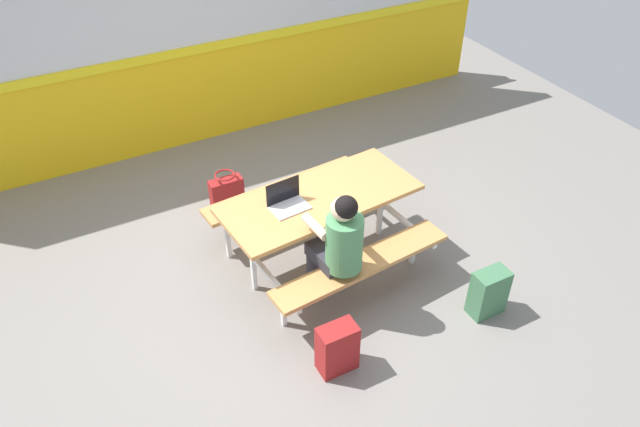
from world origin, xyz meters
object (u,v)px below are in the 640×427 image
tote_bag_bright (227,193)px  picnic_table_main (320,211)px  backpack_dark (488,292)px  student_nearer (338,242)px  laptop_silver (287,202)px  satchel_spare (337,348)px

tote_bag_bright → picnic_table_main: bearing=-67.5°
picnic_table_main → backpack_dark: bearing=-52.7°
student_nearer → tote_bag_bright: bearing=101.1°
picnic_table_main → backpack_dark: (0.94, -1.23, -0.36)m
tote_bag_bright → student_nearer: bearing=-78.9°
student_nearer → tote_bag_bright: (-0.34, 1.72, -0.51)m
picnic_table_main → student_nearer: student_nearer is taller
laptop_silver → backpack_dark: 1.85m
laptop_silver → backpack_dark: size_ratio=0.77×
satchel_spare → student_nearer: bearing=60.4°
laptop_silver → tote_bag_bright: 1.30m
backpack_dark → satchel_spare: size_ratio=1.00×
backpack_dark → tote_bag_bright: backpack_dark is taller
backpack_dark → satchel_spare: 1.41m
picnic_table_main → tote_bag_bright: 1.30m
laptop_silver → satchel_spare: size_ratio=0.77×
picnic_table_main → laptop_silver: bearing=178.4°
picnic_table_main → student_nearer: 0.60m
picnic_table_main → satchel_spare: 1.29m
satchel_spare → tote_bag_bright: bearing=90.2°
tote_bag_bright → satchel_spare: satchel_spare is taller
tote_bag_bright → satchel_spare: (0.01, -2.30, 0.02)m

